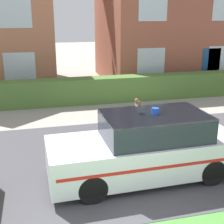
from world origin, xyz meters
TOP-DOWN VIEW (x-y plane):
  - road_strip at (0.00, 3.96)m, footprint 28.00×5.72m
  - garden_hedge at (0.93, 9.62)m, footprint 15.13×0.82m
  - police_car at (0.99, 2.78)m, footprint 4.51×1.74m
  - cat at (0.78, 2.92)m, footprint 0.26×0.23m
  - house_right at (5.93, 13.86)m, footprint 7.19×6.64m

SIDE VIEW (x-z plane):
  - road_strip at x=0.00m, z-range 0.00..0.01m
  - garden_hedge at x=0.93m, z-range 0.00..1.11m
  - police_car at x=0.99m, z-range -0.09..1.63m
  - cat at x=0.78m, z-range 1.70..1.94m
  - house_right at x=5.93m, z-range 0.08..7.93m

